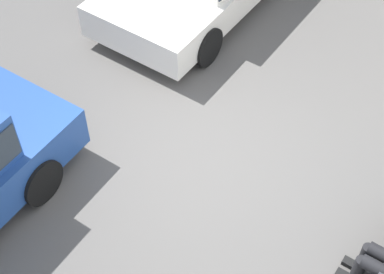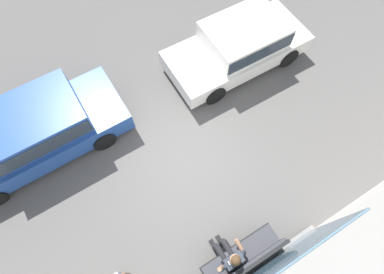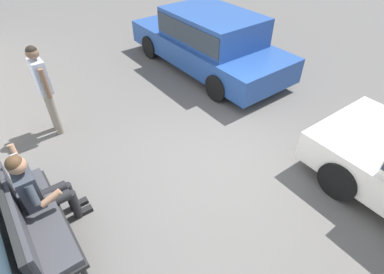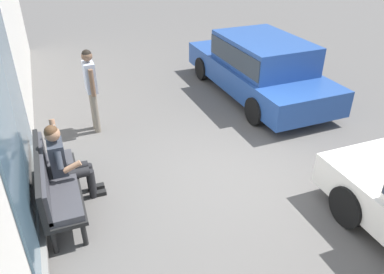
# 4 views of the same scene
# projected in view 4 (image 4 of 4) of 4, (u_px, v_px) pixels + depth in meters

# --- Properties ---
(ground_plane) EXTENTS (60.00, 60.00, 0.00)m
(ground_plane) POSITION_uv_depth(u_px,v_px,m) (234.00, 176.00, 6.50)
(ground_plane) COLOR #565451
(bench) EXTENTS (1.81, 0.55, 1.00)m
(bench) POSITION_uv_depth(u_px,v_px,m) (53.00, 182.00, 5.42)
(bench) COLOR black
(bench) RESTS_ON ground_plane
(person_on_phone) EXTENTS (0.73, 0.74, 1.33)m
(person_on_phone) POSITION_uv_depth(u_px,v_px,m) (65.00, 161.00, 5.64)
(person_on_phone) COLOR black
(person_on_phone) RESTS_ON ground_plane
(parked_car_mid) EXTENTS (4.61, 1.98, 1.46)m
(parked_car_mid) POSITION_uv_depth(u_px,v_px,m) (260.00, 65.00, 9.11)
(parked_car_mid) COLOR #23478E
(parked_car_mid) RESTS_ON ground_plane
(pedestrian_standing) EXTENTS (0.55, 0.21, 1.73)m
(pedestrian_standing) POSITION_uv_depth(u_px,v_px,m) (91.00, 85.00, 7.41)
(pedestrian_standing) COLOR gray
(pedestrian_standing) RESTS_ON ground_plane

